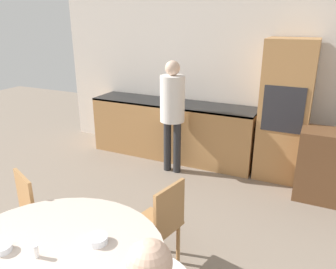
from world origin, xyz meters
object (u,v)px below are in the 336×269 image
(oven_unit, at_px, (285,111))
(person_standing, at_px, (172,105))
(chair_far_left, at_px, (17,218))
(bowl_near, at_px, (2,248))
(bowl_centre, at_px, (97,239))
(chair_far_right, at_px, (161,223))

(oven_unit, height_order, person_standing, oven_unit)
(chair_far_left, relative_size, bowl_near, 7.07)
(bowl_centre, bearing_deg, oven_unit, 75.67)
(bowl_near, bearing_deg, oven_unit, 69.40)
(oven_unit, xyz_separation_m, bowl_near, (-1.30, -3.46, -0.20))
(chair_far_right, bearing_deg, bowl_centre, 2.71)
(chair_far_left, bearing_deg, bowl_centre, 11.88)
(chair_far_right, height_order, person_standing, person_standing)
(chair_far_left, bearing_deg, chair_far_right, 45.53)
(oven_unit, relative_size, chair_far_right, 2.18)
(person_standing, xyz_separation_m, bowl_centre, (0.65, -2.61, -0.24))
(chair_far_right, distance_m, bowl_near, 1.23)
(oven_unit, distance_m, chair_far_right, 2.57)
(bowl_centre, bearing_deg, chair_far_right, 80.21)
(chair_far_right, xyz_separation_m, bowl_centre, (-0.12, -0.70, 0.27))
(chair_far_left, height_order, bowl_near, chair_far_left)
(chair_far_right, relative_size, bowl_near, 7.07)
(oven_unit, height_order, bowl_near, oven_unit)
(chair_far_left, bearing_deg, bowl_near, -21.02)
(chair_far_left, distance_m, bowl_centre, 1.12)
(oven_unit, bearing_deg, bowl_centre, -104.33)
(oven_unit, xyz_separation_m, chair_far_right, (-0.68, -2.43, -0.46))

